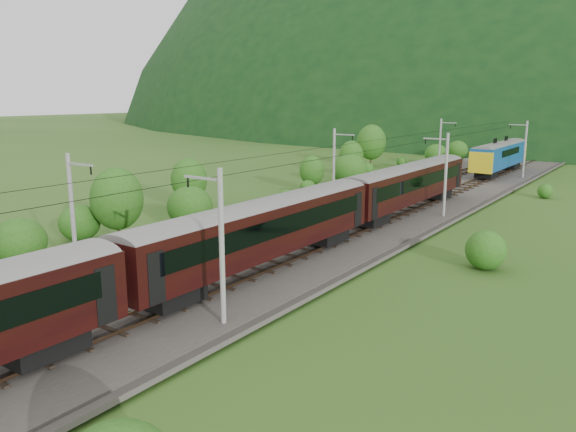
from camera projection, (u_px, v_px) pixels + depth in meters
The scene contains 14 objects.
ground at pixel (143, 303), 32.42m from camera, with size 600.00×600.00×0.00m, color #2B4F18.
railbed at pixel (252, 260), 40.38m from camera, with size 14.00×220.00×0.30m, color #38332D.
track_left at pixel (226, 252), 41.69m from camera, with size 2.40×220.00×0.27m.
track_right at pixel (278, 263), 38.99m from camera, with size 2.40×220.00×0.27m.
catenary_left at pixel (334, 164), 60.50m from camera, with size 2.54×192.28×8.00m.
catenary_right at pixel (445, 173), 53.62m from camera, with size 2.54×192.28×8.00m.
overhead_wires at pixel (250, 164), 38.92m from camera, with size 4.83×198.00×0.03m.
mountain_ridge at pixel (397, 115), 339.80m from camera, with size 336.00×280.00×132.00m, color black.
train at pixel (107, 265), 27.04m from camera, with size 3.16×150.62×5.51m.
hazard_post_near at pixel (480, 167), 84.85m from camera, with size 0.18×0.18×1.68m, color red.
hazard_post_far at pixel (394, 200), 58.58m from camera, with size 0.15×0.15×1.43m, color red.
signal at pixel (402, 175), 72.35m from camera, with size 0.26×0.26×2.34m.
vegetation_left at pixel (214, 189), 56.32m from camera, with size 13.37×147.92×7.04m.
vegetation_right at pixel (254, 396), 19.83m from camera, with size 5.71×91.31×3.08m.
Camera 1 is at (24.49, -20.23, 11.73)m, focal length 35.00 mm.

